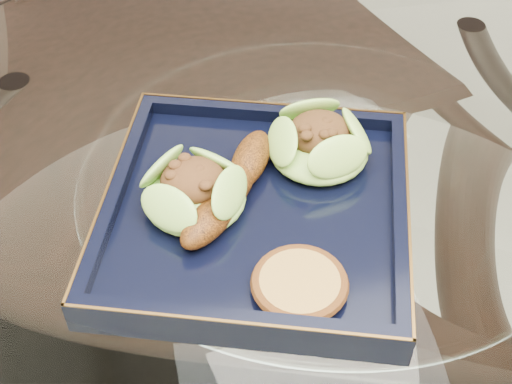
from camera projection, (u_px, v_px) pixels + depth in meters
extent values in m
cylinder|color=white|center=(317.00, 220.00, 0.66)|extent=(1.10, 1.10, 0.01)
torus|color=black|center=(317.00, 220.00, 0.66)|extent=(1.13, 1.13, 0.02)
cylinder|color=black|center=(421.00, 228.00, 1.17)|extent=(0.04, 0.04, 0.75)
cylinder|color=black|center=(75.00, 286.00, 1.09)|extent=(0.04, 0.04, 0.75)
cube|color=#321810|center=(232.00, 153.00, 1.19)|extent=(0.49, 0.49, 0.04)
cylinder|color=#321810|center=(184.00, 350.00, 1.19)|extent=(0.03, 0.03, 0.43)
cylinder|color=#321810|center=(361.00, 278.00, 1.30)|extent=(0.03, 0.03, 0.43)
cylinder|color=#321810|center=(119.00, 214.00, 1.41)|extent=(0.03, 0.03, 0.43)
cylinder|color=#321810|center=(274.00, 162.00, 1.52)|extent=(0.03, 0.03, 0.43)
cube|color=black|center=(256.00, 215.00, 0.65)|extent=(0.34, 0.34, 0.02)
ellipsoid|color=#61952B|center=(194.00, 193.00, 0.63)|extent=(0.12, 0.12, 0.03)
ellipsoid|color=#69AB31|center=(319.00, 145.00, 0.67)|extent=(0.12, 0.12, 0.03)
ellipsoid|color=#69330B|center=(231.00, 187.00, 0.64)|extent=(0.12, 0.14, 0.03)
cylinder|color=#A57C37|center=(300.00, 285.00, 0.57)|extent=(0.09, 0.09, 0.01)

